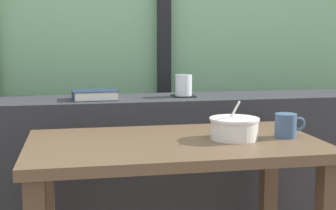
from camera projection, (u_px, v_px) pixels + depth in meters
name	position (u px, v px, depth m)	size (l,w,h in m)	color
dark_console_ledge	(152.00, 183.00, 2.24)	(2.80, 0.33, 0.80)	#2D2D33
breakfast_table	(174.00, 179.00, 1.68)	(1.00, 0.57, 0.72)	brown
coaster_square	(184.00, 96.00, 2.21)	(0.10, 0.10, 0.01)	black
juice_glass	(184.00, 86.00, 2.20)	(0.08, 0.08, 0.10)	white
closed_book	(94.00, 95.00, 2.11)	(0.20, 0.15, 0.04)	#1E2D47
soup_bowl	(234.00, 129.00, 1.68)	(0.17, 0.18, 0.14)	silver
ceramic_mug	(286.00, 125.00, 1.71)	(0.11, 0.08, 0.08)	#3D567A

